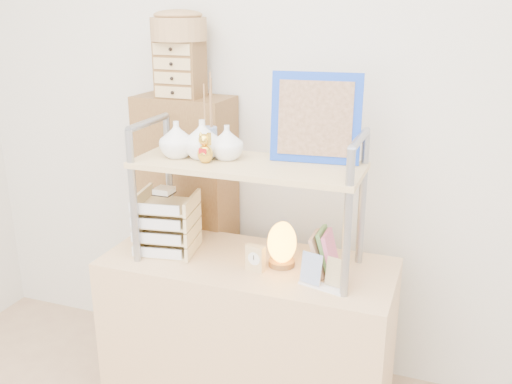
# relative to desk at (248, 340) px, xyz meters

# --- Properties ---
(room_shell) EXTENTS (3.42, 3.41, 2.61)m
(room_shell) POSITION_rel_desk_xyz_m (0.00, -0.81, 1.32)
(room_shell) COLOR silver
(room_shell) RESTS_ON ground
(desk) EXTENTS (1.20, 0.50, 0.75)m
(desk) POSITION_rel_desk_xyz_m (0.00, 0.00, 0.00)
(desk) COLOR tan
(desk) RESTS_ON ground
(cabinet) EXTENTS (0.46, 0.26, 1.35)m
(cabinet) POSITION_rel_desk_xyz_m (-0.46, 0.37, 0.30)
(cabinet) COLOR brown
(cabinet) RESTS_ON ground
(hutch) EXTENTS (0.90, 0.34, 0.77)m
(hutch) POSITION_rel_desk_xyz_m (-0.04, 0.01, 0.82)
(hutch) COLOR gray
(hutch) RESTS_ON desk
(letter_tray) EXTENTS (0.26, 0.25, 0.28)m
(letter_tray) POSITION_rel_desk_xyz_m (-0.36, -0.02, 0.49)
(letter_tray) COLOR #D1BA7D
(letter_tray) RESTS_ON desk
(salt_lamp) EXTENTS (0.12, 0.12, 0.19)m
(salt_lamp) POSITION_rel_desk_xyz_m (0.14, 0.01, 0.47)
(salt_lamp) COLOR brown
(salt_lamp) RESTS_ON desk
(desk_clock) EXTENTS (0.08, 0.05, 0.11)m
(desk_clock) POSITION_rel_desk_xyz_m (0.06, -0.07, 0.43)
(desk_clock) COLOR tan
(desk_clock) RESTS_ON desk
(postcard_stand) EXTENTS (0.19, 0.09, 0.13)m
(postcard_stand) POSITION_rel_desk_xyz_m (0.34, -0.11, 0.41)
(postcard_stand) COLOR white
(postcard_stand) RESTS_ON desk
(drawer_chest) EXTENTS (0.20, 0.16, 0.25)m
(drawer_chest) POSITION_rel_desk_xyz_m (-0.46, 0.35, 1.10)
(drawer_chest) COLOR brown
(drawer_chest) RESTS_ON cabinet
(woven_basket) EXTENTS (0.25, 0.25, 0.10)m
(woven_basket) POSITION_rel_desk_xyz_m (-0.46, 0.35, 1.28)
(woven_basket) COLOR #956C43
(woven_basket) RESTS_ON drawer_chest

